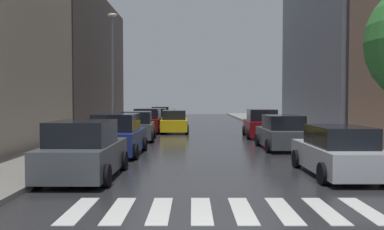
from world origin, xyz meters
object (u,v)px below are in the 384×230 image
Objects in this scene: parked_car_left_nearest at (82,151)px; parked_car_left_fourth at (146,121)px; parked_car_left_fifth at (154,118)px; parked_car_left_sixth at (159,115)px; taxi_midroad at (172,122)px; parked_car_right_nearest at (335,152)px; parked_car_right_second at (280,133)px; parked_car_left_third at (136,127)px; parked_car_left_second at (116,136)px; parked_car_right_third at (259,124)px; lamp_post_left at (111,66)px.

parked_car_left_nearest is 0.97× the size of parked_car_left_fourth.
parked_car_left_fifth is at bearing -0.09° from parked_car_left_nearest.
taxi_midroad reaches higher than parked_car_left_sixth.
parked_car_left_fifth is 1.07× the size of taxi_midroad.
taxi_midroad is at bearing -88.67° from parked_car_left_fourth.
parked_car_right_nearest is 1.08× the size of parked_car_right_second.
taxi_midroad reaches higher than parked_car_left_third.
parked_car_left_third is 0.87× the size of parked_car_left_fifth.
parked_car_left_third is at bearing 34.94° from parked_car_right_nearest.
parked_car_left_second reaches higher than parked_car_left_nearest.
parked_car_right_second is at bearing -152.02° from taxi_midroad.
parked_car_right_third is 0.60× the size of lamp_post_left.
lamp_post_left is at bearing 7.42° from parked_car_left_nearest.
parked_car_left_third is 8.77m from parked_car_right_second.
parked_car_left_fifth is 6.73m from parked_car_left_sixth.
parked_car_left_third is at bearing 177.38° from parked_car_left_fifth.
taxi_midroad reaches higher than parked_car_left_nearest.
parked_car_left_second is at bearing 177.59° from parked_car_left_fifth.
parked_car_left_second reaches higher than parked_car_right_third.
parked_car_left_nearest is at bearing 177.46° from parked_car_left_fifth.
parked_car_left_fourth is 5.96m from lamp_post_left.
parked_car_left_nearest is 0.88× the size of parked_car_left_fifth.
parked_car_left_second is 0.97× the size of parked_car_right_nearest.
parked_car_left_fourth is at bearing 24.75° from parked_car_right_nearest.
parked_car_left_sixth is at bearing 14.92° from parked_car_right_nearest.
lamp_post_left reaches higher than parked_car_left_second.
parked_car_right_second is at bearing -162.11° from parked_car_left_sixth.
parked_car_left_fourth is at bearing 69.00° from lamp_post_left.
parked_car_right_third is (7.62, -15.77, 0.06)m from parked_car_left_sixth.
parked_car_left_nearest is 22.48m from parked_car_left_fifth.
parked_car_left_fifth is 0.63× the size of lamp_post_left.
taxi_midroad is (-5.72, 3.73, -0.07)m from parked_car_right_third.
taxi_midroad is (1.91, -0.01, -0.05)m from parked_car_left_fourth.
taxi_midroad is (1.95, 11.97, -0.07)m from parked_car_left_second.
parked_car_left_fifth is at bearing 19.03° from parked_car_right_nearest.
parked_car_left_fourth reaches higher than parked_car_left_sixth.
parked_car_right_nearest is (7.98, 0.40, -0.08)m from parked_car_left_nearest.
parked_car_right_third is at bearing -124.81° from taxi_midroad.
taxi_midroad is at bearing 59.20° from parked_car_right_third.
parked_car_left_third is at bearing 106.27° from parked_car_right_third.
parked_car_left_nearest is 0.95× the size of taxi_midroad.
parked_car_left_second reaches higher than parked_car_left_fourth.
parked_car_left_second is 1.05× the size of parked_car_right_second.
parked_car_left_fifth is 1.18× the size of parked_car_right_second.
parked_car_right_nearest is 17.80m from taxi_midroad.
parked_car_left_nearest is 1.00× the size of parked_car_left_sixth.
lamp_post_left is at bearing 37.27° from parked_car_right_nearest.
lamp_post_left reaches higher than taxi_midroad.
taxi_midroad is 6.78m from lamp_post_left.
parked_car_left_fifth is 23.40m from parked_car_right_nearest.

